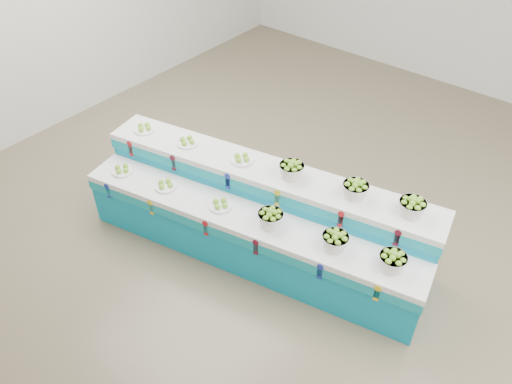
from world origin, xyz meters
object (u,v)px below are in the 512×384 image
basket_lower_left (271,218)px  basket_upper_right (412,207)px  plate_upper_mid (187,141)px  display_stand (256,216)px

basket_lower_left → basket_upper_right: (1.18, 0.75, 0.30)m
basket_lower_left → plate_upper_mid: size_ratio=1.06×
display_stand → plate_upper_mid: plate_upper_mid is taller
plate_upper_mid → basket_upper_right: 2.65m
display_stand → basket_lower_left: 0.50m
display_stand → basket_upper_right: 1.74m
display_stand → basket_upper_right: basket_upper_right is taller
basket_upper_right → basket_lower_left: bearing=-147.7°
display_stand → basket_upper_right: size_ratio=14.74×
display_stand → basket_upper_right: (1.53, 0.56, 0.61)m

